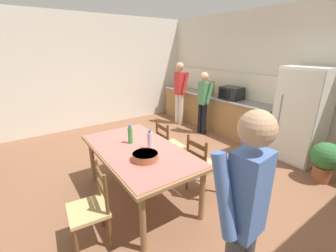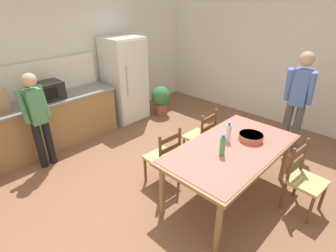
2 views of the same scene
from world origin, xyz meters
name	(u,v)px [view 1 (image 1 of 2)]	position (x,y,z in m)	size (l,w,h in m)	color
ground_plane	(172,168)	(0.00, 0.00, 0.00)	(8.32, 8.32, 0.00)	brown
wall_back	(267,77)	(0.00, 2.66, 1.45)	(6.52, 0.12, 2.90)	silver
wall_left	(101,72)	(-3.26, 0.00, 1.45)	(0.12, 5.20, 2.90)	silver
kitchen_counter	(212,111)	(-1.17, 2.23, 0.45)	(3.53, 0.66, 0.89)	#9E7042
counter_splashback	(223,83)	(-1.17, 2.54, 1.19)	(3.49, 0.03, 0.60)	#EFE8CB
refrigerator	(301,115)	(1.07, 2.19, 0.88)	(0.76, 0.73, 1.77)	silver
microwave	(231,93)	(-0.58, 2.21, 1.04)	(0.50, 0.39, 0.30)	black
paper_bag	(209,88)	(-1.32, 2.20, 1.07)	(0.24, 0.16, 0.36)	tan
dining_table	(139,154)	(0.37, -0.85, 0.69)	(1.93, 1.06, 0.76)	olive
bottle_near_centre	(130,135)	(0.14, -0.85, 0.89)	(0.07, 0.07, 0.27)	green
bottle_off_centre	(150,141)	(0.47, -0.73, 0.89)	(0.07, 0.07, 0.27)	silver
serving_bowl	(145,156)	(0.71, -0.93, 0.82)	(0.32, 0.32, 0.09)	#9E6642
chair_side_far_right	(202,166)	(0.82, -0.05, 0.44)	(0.42, 0.40, 0.91)	brown
chair_side_far_left	(169,146)	(-0.04, -0.04, 0.44)	(0.45, 0.43, 0.91)	brown
chair_side_near_right	(91,208)	(0.79, -1.67, 0.44)	(0.46, 0.44, 0.91)	brown
person_at_sink	(180,90)	(-1.96, 1.71, 0.96)	(0.43, 0.30, 1.71)	silver
person_at_counter	(203,100)	(-1.00, 1.69, 0.86)	(0.38, 0.27, 1.53)	black
person_by_table	(244,216)	(2.17, -1.00, 0.98)	(0.32, 0.46, 1.74)	#4C4C4C
potted_plant	(325,159)	(1.74, 1.76, 0.39)	(0.44, 0.44, 0.67)	brown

